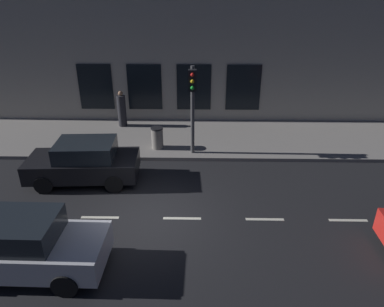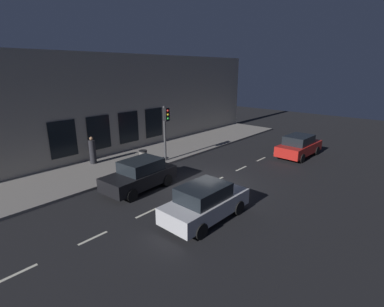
{
  "view_description": "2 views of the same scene",
  "coord_description": "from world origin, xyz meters",
  "px_view_note": "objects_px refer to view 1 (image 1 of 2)",
  "views": [
    {
      "loc": [
        -9.24,
        -1.49,
        6.72
      ],
      "look_at": [
        1.98,
        -1.28,
        1.32
      ],
      "focal_mm": 33.45,
      "sensor_mm": 36.0,
      "label": 1
    },
    {
      "loc": [
        -9.03,
        11.34,
        6.16
      ],
      "look_at": [
        2.17,
        -1.3,
        1.09
      ],
      "focal_mm": 26.64,
      "sensor_mm": 36.0,
      "label": 2
    }
  ],
  "objects_px": {
    "traffic_light": "(193,98)",
    "trash_bin": "(157,138)",
    "parked_car_1": "(84,162)",
    "pedestrian_0": "(122,110)",
    "parked_car_0": "(22,245)"
  },
  "relations": [
    {
      "from": "traffic_light",
      "to": "trash_bin",
      "type": "relative_size",
      "value": 3.89
    },
    {
      "from": "parked_car_1",
      "to": "pedestrian_0",
      "type": "xyz_separation_m",
      "value": [
        5.32,
        -0.35,
        0.18
      ]
    },
    {
      "from": "pedestrian_0",
      "to": "parked_car_1",
      "type": "bearing_deg",
      "value": -64.07
    },
    {
      "from": "parked_car_0",
      "to": "parked_car_1",
      "type": "bearing_deg",
      "value": 178.25
    },
    {
      "from": "traffic_light",
      "to": "trash_bin",
      "type": "xyz_separation_m",
      "value": [
        0.54,
        1.54,
        -1.97
      ]
    },
    {
      "from": "parked_car_1",
      "to": "parked_car_0",
      "type": "bearing_deg",
      "value": 174.44
    },
    {
      "from": "traffic_light",
      "to": "pedestrian_0",
      "type": "distance_m",
      "value": 5.06
    },
    {
      "from": "pedestrian_0",
      "to": "trash_bin",
      "type": "xyz_separation_m",
      "value": [
        -2.65,
        -2.04,
        -0.34
      ]
    },
    {
      "from": "traffic_light",
      "to": "pedestrian_0",
      "type": "bearing_deg",
      "value": 48.22
    },
    {
      "from": "parked_car_0",
      "to": "parked_car_1",
      "type": "relative_size",
      "value": 1.01
    },
    {
      "from": "parked_car_1",
      "to": "pedestrian_0",
      "type": "bearing_deg",
      "value": -6.7
    },
    {
      "from": "parked_car_1",
      "to": "trash_bin",
      "type": "height_order",
      "value": "parked_car_1"
    },
    {
      "from": "parked_car_0",
      "to": "pedestrian_0",
      "type": "distance_m",
      "value": 9.93
    },
    {
      "from": "traffic_light",
      "to": "parked_car_0",
      "type": "bearing_deg",
      "value": 148.35
    },
    {
      "from": "traffic_light",
      "to": "parked_car_0",
      "type": "xyz_separation_m",
      "value": [
        -6.72,
        4.14,
        -1.81
      ]
    }
  ]
}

